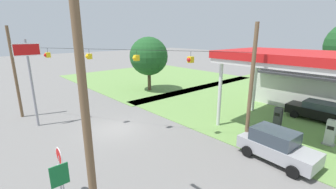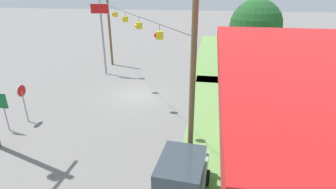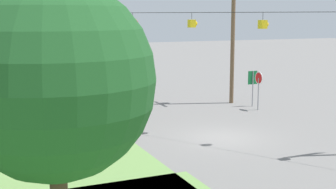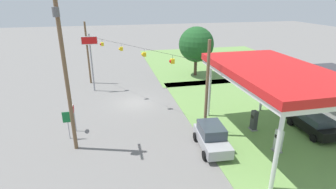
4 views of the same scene
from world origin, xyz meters
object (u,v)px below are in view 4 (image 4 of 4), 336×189
Objects in this scene: stop_sign_overhead at (91,53)px; tree_west_verge at (196,44)px; utility_pole_main at (64,65)px; car_at_pumps_front at (212,137)px; fuel_pump_near at (254,121)px; stop_sign_roadside at (74,112)px; fuel_pump_far at (278,142)px; car_at_pumps_rear at (313,123)px; gas_station_canopy at (274,74)px; route_sign at (67,120)px.

tree_west_verge is at bearing 104.33° from stop_sign_overhead.
car_at_pumps_front is at bearing 77.79° from utility_pole_main.
utility_pole_main is 22.51m from tree_west_verge.
tree_west_verge reaches higher than fuel_pump_near.
stop_sign_overhead is at bearing -6.67° from stop_sign_roadside.
tree_west_verge is (-18.81, 4.91, 3.56)m from car_at_pumps_front.
stop_sign_roadside is at bearing -113.92° from fuel_pump_far.
car_at_pumps_front is 19.76m from tree_west_verge.
car_at_pumps_rear is 0.68× the size of tree_west_verge.
fuel_pump_near is at bearing 180.00° from fuel_pump_far.
stop_sign_roadside is at bearing -102.03° from fuel_pump_near.
car_at_pumps_front is 18.17m from stop_sign_overhead.
gas_station_canopy is 16.29m from route_sign.
gas_station_canopy is 6.68× the size of fuel_pump_far.
tree_west_verge is at bearing 178.99° from fuel_pump_near.
stop_sign_roadside is 5.56m from utility_pole_main.
stop_sign_overhead is (-14.81, -18.46, 3.84)m from car_at_pumps_rear.
car_at_pumps_rear is at bearing 51.27° from stop_sign_overhead.
tree_west_verge is (-18.42, -4.33, 3.63)m from car_at_pumps_rear.
utility_pole_main is (1.65, 0.65, 4.85)m from route_sign.
fuel_pump_near is 0.15× the size of utility_pole_main.
gas_station_canopy is at bearing 93.98° from car_at_pumps_rear.
gas_station_canopy is at bearing 95.93° from car_at_pumps_front.
fuel_pump_far is 0.38× the size of car_at_pumps_rear.
gas_station_canopy is at bearing 76.52° from route_sign.
car_at_pumps_rear is 19.26m from tree_west_verge.
fuel_pump_near is 17.33m from tree_west_verge.
utility_pole_main is (-1.80, -19.37, 5.68)m from car_at_pumps_rear.
tree_west_verge is at bearing 133.66° from route_sign.
stop_sign_overhead is at bearing -75.67° from tree_west_verge.
fuel_pump_far reaches higher than car_at_pumps_rear.
car_at_pumps_front is (1.88, -4.62, 0.10)m from fuel_pump_near.
route_sign is at bearing 163.37° from stop_sign_roadside.
utility_pole_main reaches higher than gas_station_canopy.
gas_station_canopy is 14.92m from utility_pole_main.
stop_sign_overhead reaches higher than fuel_pump_near.
stop_sign_overhead is (-13.32, -13.84, 3.87)m from fuel_pump_near.
car_at_pumps_front is (0.15, -4.62, -4.60)m from gas_station_canopy.
car_at_pumps_front is at bearing 70.40° from route_sign.
stop_sign_roadside is at bearing -111.89° from car_at_pumps_front.
car_at_pumps_rear is (1.48, 4.62, 0.03)m from fuel_pump_near.
car_at_pumps_rear is at bearing -103.41° from stop_sign_roadside.
stop_sign_roadside is (-4.68, -19.64, 0.93)m from car_at_pumps_rear.
fuel_pump_near is at bearing 116.25° from car_at_pumps_front.
car_at_pumps_rear is 20.26m from utility_pole_main.
fuel_pump_far is at bearing 70.60° from route_sign.
gas_station_canopy is at bearing 42.59° from stop_sign_overhead.
utility_pole_main reaches higher than car_at_pumps_rear.
stop_sign_roadside is at bearing -174.52° from utility_pole_main.
stop_sign_roadside is 20.75m from tree_west_verge.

